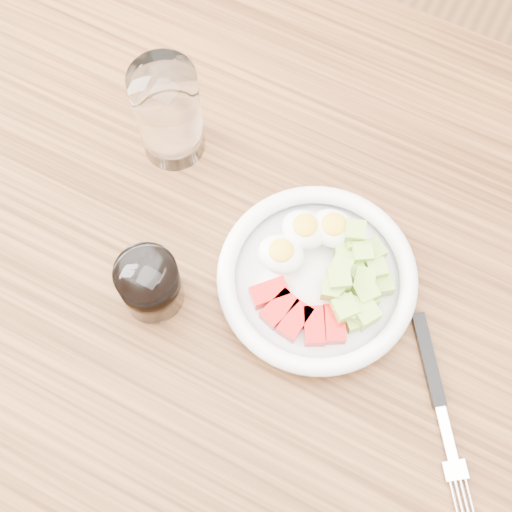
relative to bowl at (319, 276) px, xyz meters
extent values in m
plane|color=brown|center=(-0.06, -0.02, -0.79)|extent=(4.00, 4.00, 0.00)
cube|color=brown|center=(-0.71, 0.33, -0.43)|extent=(0.07, 0.07, 0.73)
cube|color=brown|center=(-0.06, -0.02, -0.04)|extent=(1.50, 0.90, 0.04)
cylinder|color=white|center=(0.00, 0.00, -0.01)|extent=(0.22, 0.22, 0.01)
torus|color=white|center=(0.00, 0.00, 0.00)|extent=(0.23, 0.23, 0.02)
cube|color=red|center=(-0.04, -0.04, 0.00)|extent=(0.05, 0.05, 0.02)
cube|color=red|center=(-0.02, -0.06, 0.00)|extent=(0.04, 0.05, 0.02)
cube|color=red|center=(0.00, -0.06, 0.00)|extent=(0.03, 0.05, 0.02)
cube|color=red|center=(0.02, -0.06, 0.00)|extent=(0.04, 0.05, 0.02)
cube|color=red|center=(0.04, -0.04, 0.00)|extent=(0.04, 0.05, 0.02)
ellipsoid|color=white|center=(-0.04, 0.04, 0.01)|extent=(0.06, 0.05, 0.03)
ellipsoid|color=yellow|center=(-0.04, 0.04, 0.03)|extent=(0.03, 0.03, 0.01)
ellipsoid|color=white|center=(-0.01, 0.06, 0.01)|extent=(0.06, 0.05, 0.03)
ellipsoid|color=yellow|center=(-0.01, 0.06, 0.03)|extent=(0.03, 0.03, 0.01)
ellipsoid|color=white|center=(-0.05, 0.00, 0.01)|extent=(0.06, 0.05, 0.03)
ellipsoid|color=yellow|center=(-0.05, 0.00, 0.03)|extent=(0.03, 0.03, 0.01)
cube|color=#A7C94D|center=(0.02, -0.01, 0.02)|extent=(0.03, 0.03, 0.02)
cube|color=#A7C94D|center=(0.02, 0.03, 0.00)|extent=(0.03, 0.03, 0.02)
cube|color=#A7C94D|center=(0.07, -0.02, 0.01)|extent=(0.03, 0.03, 0.02)
cube|color=#A7C94D|center=(0.02, 0.06, 0.03)|extent=(0.03, 0.03, 0.02)
cube|color=#A7C94D|center=(0.06, -0.02, 0.01)|extent=(0.03, 0.03, 0.02)
cube|color=#A7C94D|center=(0.02, -0.02, 0.02)|extent=(0.02, 0.02, 0.02)
cube|color=#A7C94D|center=(0.06, 0.00, 0.00)|extent=(0.03, 0.03, 0.02)
cube|color=#A7C94D|center=(0.06, -0.02, 0.00)|extent=(0.02, 0.02, 0.02)
cube|color=#A7C94D|center=(0.07, 0.02, 0.00)|extent=(0.03, 0.03, 0.02)
cube|color=#A7C94D|center=(0.06, 0.00, 0.01)|extent=(0.03, 0.03, 0.02)
cube|color=#A7C94D|center=(0.06, -0.03, 0.00)|extent=(0.03, 0.03, 0.02)
cube|color=#A7C94D|center=(0.06, 0.03, 0.01)|extent=(0.03, 0.03, 0.02)
cube|color=#A7C94D|center=(0.04, -0.03, 0.01)|extent=(0.04, 0.04, 0.02)
cube|color=#A7C94D|center=(0.04, 0.02, 0.01)|extent=(0.03, 0.03, 0.02)
cube|color=#A7C94D|center=(0.02, 0.05, 0.02)|extent=(0.03, 0.03, 0.02)
cube|color=#A7C94D|center=(0.02, 0.00, 0.03)|extent=(0.03, 0.03, 0.02)
cube|color=#A7C94D|center=(0.02, 0.01, 0.02)|extent=(0.02, 0.02, 0.02)
cube|color=#A7C94D|center=(0.04, -0.02, 0.01)|extent=(0.03, 0.03, 0.03)
cube|color=#A7C94D|center=(0.03, 0.04, 0.02)|extent=(0.03, 0.03, 0.02)
cube|color=#A7C94D|center=(0.04, 0.05, 0.01)|extent=(0.03, 0.03, 0.02)
cube|color=#A7C94D|center=(0.05, 0.01, 0.01)|extent=(0.03, 0.03, 0.02)
cube|color=black|center=(0.15, -0.03, -0.02)|extent=(0.07, 0.10, 0.01)
cube|color=silver|center=(0.20, -0.10, -0.02)|extent=(0.05, 0.06, 0.00)
cube|color=silver|center=(0.22, -0.13, -0.02)|extent=(0.03, 0.03, 0.00)
cylinder|color=silver|center=(0.23, -0.16, -0.02)|extent=(0.02, 0.03, 0.00)
cylinder|color=silver|center=(0.24, -0.15, -0.02)|extent=(0.02, 0.03, 0.00)
cylinder|color=silver|center=(0.24, -0.15, -0.02)|extent=(0.02, 0.03, 0.00)
cylinder|color=silver|center=(0.25, -0.15, -0.02)|extent=(0.02, 0.03, 0.00)
cylinder|color=white|center=(-0.24, 0.09, 0.05)|extent=(0.08, 0.08, 0.14)
cylinder|color=white|center=(-0.16, -0.10, 0.02)|extent=(0.07, 0.07, 0.08)
cylinder|color=black|center=(-0.16, -0.10, 0.02)|extent=(0.06, 0.06, 0.07)
camera|label=1|loc=(0.06, -0.28, 0.77)|focal=50.00mm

